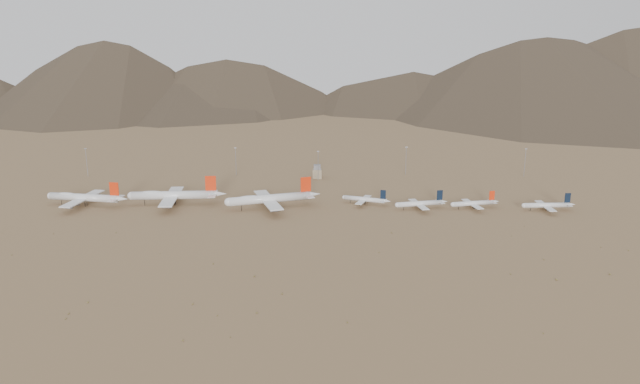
{
  "coord_description": "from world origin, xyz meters",
  "views": [
    {
      "loc": [
        44.22,
        -417.25,
        130.35
      ],
      "look_at": [
        34.45,
        30.0,
        11.17
      ],
      "focal_mm": 35.0,
      "sensor_mm": 36.0,
      "label": 1
    }
  ],
  "objects_px": {
    "widebody_centre": "(174,195)",
    "narrowbody_a": "(365,199)",
    "control_tower": "(317,172)",
    "narrowbody_b": "(421,203)",
    "widebody_west": "(84,197)",
    "widebody_east": "(270,198)"
  },
  "relations": [
    {
      "from": "narrowbody_a",
      "to": "control_tower",
      "type": "relative_size",
      "value": 3.04
    },
    {
      "from": "widebody_east",
      "to": "narrowbody_b",
      "type": "height_order",
      "value": "widebody_east"
    },
    {
      "from": "widebody_centre",
      "to": "widebody_east",
      "type": "bearing_deg",
      "value": -10.56
    },
    {
      "from": "widebody_east",
      "to": "narrowbody_a",
      "type": "height_order",
      "value": "widebody_east"
    },
    {
      "from": "widebody_centre",
      "to": "control_tower",
      "type": "relative_size",
      "value": 6.17
    },
    {
      "from": "widebody_west",
      "to": "narrowbody_a",
      "type": "distance_m",
      "value": 210.63
    },
    {
      "from": "control_tower",
      "to": "widebody_east",
      "type": "bearing_deg",
      "value": -108.73
    },
    {
      "from": "widebody_east",
      "to": "narrowbody_b",
      "type": "relative_size",
      "value": 1.73
    },
    {
      "from": "widebody_west",
      "to": "widebody_centre",
      "type": "bearing_deg",
      "value": 12.75
    },
    {
      "from": "narrowbody_b",
      "to": "widebody_east",
      "type": "bearing_deg",
      "value": 166.05
    },
    {
      "from": "narrowbody_b",
      "to": "narrowbody_a",
      "type": "bearing_deg",
      "value": 150.08
    },
    {
      "from": "widebody_west",
      "to": "narrowbody_b",
      "type": "distance_m",
      "value": 250.48
    },
    {
      "from": "narrowbody_a",
      "to": "widebody_centre",
      "type": "bearing_deg",
      "value": -159.21
    },
    {
      "from": "widebody_centre",
      "to": "widebody_east",
      "type": "height_order",
      "value": "widebody_centre"
    },
    {
      "from": "control_tower",
      "to": "widebody_west",
      "type": "bearing_deg",
      "value": -151.69
    },
    {
      "from": "widebody_centre",
      "to": "control_tower",
      "type": "distance_m",
      "value": 137.56
    },
    {
      "from": "widebody_centre",
      "to": "widebody_west",
      "type": "bearing_deg",
      "value": 179.34
    },
    {
      "from": "widebody_centre",
      "to": "narrowbody_a",
      "type": "xyz_separation_m",
      "value": [
        144.45,
        3.8,
        -3.5
      ]
    },
    {
      "from": "widebody_centre",
      "to": "narrowbody_a",
      "type": "distance_m",
      "value": 144.54
    },
    {
      "from": "widebody_east",
      "to": "narrowbody_b",
      "type": "xyz_separation_m",
      "value": [
        111.03,
        -0.13,
        -3.07
      ]
    },
    {
      "from": "widebody_centre",
      "to": "narrowbody_a",
      "type": "bearing_deg",
      "value": -3.17
    },
    {
      "from": "widebody_east",
      "to": "narrowbody_a",
      "type": "xyz_separation_m",
      "value": [
        71.03,
        11.36,
        -3.4
      ]
    }
  ]
}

